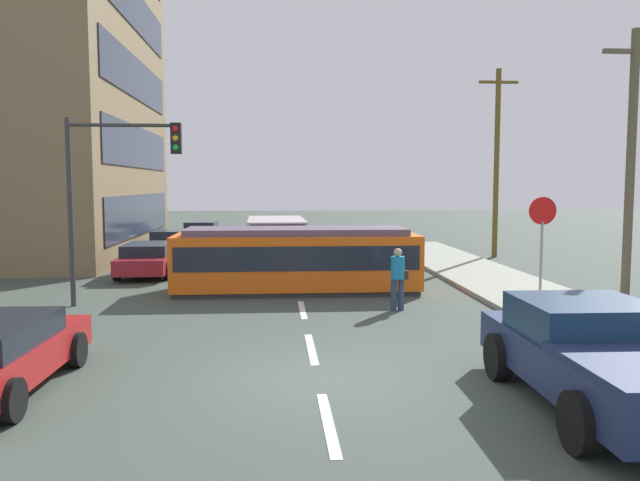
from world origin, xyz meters
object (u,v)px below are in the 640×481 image
object	(u,v)px
streetcar_tram	(296,259)
pickup_truck_parked	(598,356)
stop_sign	(542,227)
parked_sedan_mid	(149,258)
pedestrian_crossing	(398,275)
parked_sedan_furthest	(202,231)
parked_sedan_far	(173,242)
utility_pole_mid	(497,160)
city_bus	(276,236)
traffic_light_mast	(114,174)
utility_pole_near	(631,163)

from	to	relation	value
streetcar_tram	pickup_truck_parked	bearing A→B (deg)	-68.89
stop_sign	streetcar_tram	bearing A→B (deg)	155.90
streetcar_tram	parked_sedan_mid	size ratio (longest dim) A/B	1.69
pedestrian_crossing	pickup_truck_parked	size ratio (longest dim) A/B	0.33
parked_sedan_mid	parked_sedan_furthest	world-z (taller)	same
parked_sedan_far	utility_pole_mid	world-z (taller)	utility_pole_mid
pickup_truck_parked	parked_sedan_furthest	distance (m)	29.82
city_bus	stop_sign	xyz separation A→B (m)	(7.21, -11.70, 1.15)
traffic_light_mast	utility_pole_near	world-z (taller)	utility_pole_near
city_bus	pedestrian_crossing	size ratio (longest dim) A/B	3.47
parked_sedan_far	city_bus	bearing A→B (deg)	-22.38
pickup_truck_parked	utility_pole_near	size ratio (longest dim) A/B	0.67
streetcar_tram	utility_pole_mid	world-z (taller)	utility_pole_mid
parked_sedan_far	stop_sign	size ratio (longest dim) A/B	1.45
parked_sedan_furthest	pedestrian_crossing	bearing A→B (deg)	-70.21
streetcar_tram	pedestrian_crossing	bearing A→B (deg)	-50.99
utility_pole_near	pedestrian_crossing	bearing A→B (deg)	-178.26
traffic_light_mast	utility_pole_mid	distance (m)	18.02
pedestrian_crossing	traffic_light_mast	size ratio (longest dim) A/B	0.32
streetcar_tram	parked_sedan_mid	world-z (taller)	streetcar_tram
pedestrian_crossing	utility_pole_near	size ratio (longest dim) A/B	0.22
parked_sedan_furthest	traffic_light_mast	size ratio (longest dim) A/B	0.88
parked_sedan_furthest	stop_sign	xyz separation A→B (m)	(11.55, -20.69, 1.57)
parked_sedan_far	utility_pole_near	world-z (taller)	utility_pole_near
utility_pole_mid	utility_pole_near	bearing A→B (deg)	-92.36
pickup_truck_parked	parked_sedan_furthest	size ratio (longest dim) A/B	1.11
stop_sign	parked_sedan_far	bearing A→B (deg)	131.45
streetcar_tram	parked_sedan_mid	xyz separation A→B (m)	(-5.33, 3.96, -0.41)
streetcar_tram	traffic_light_mast	distance (m)	5.99
parked_sedan_far	parked_sedan_furthest	xyz separation A→B (m)	(0.57, 6.96, 0.00)
parked_sedan_mid	traffic_light_mast	world-z (taller)	traffic_light_mast
pickup_truck_parked	stop_sign	world-z (taller)	stop_sign
parked_sedan_far	utility_pole_mid	xyz separation A→B (m)	(15.01, -2.11, 3.85)
pickup_truck_parked	utility_pole_near	world-z (taller)	utility_pole_near
parked_sedan_furthest	parked_sedan_mid	bearing A→B (deg)	-91.61
utility_pole_mid	parked_sedan_furthest	bearing A→B (deg)	147.86
parked_sedan_mid	utility_pole_mid	distance (m)	16.02
streetcar_tram	pickup_truck_parked	xyz separation A→B (m)	(4.12, -10.67, -0.24)
city_bus	utility_pole_mid	world-z (taller)	utility_pole_mid
parked_sedan_furthest	utility_pole_near	distance (m)	25.21
streetcar_tram	parked_sedan_furthest	world-z (taller)	streetcar_tram
pedestrian_crossing	parked_sedan_far	size ratio (longest dim) A/B	0.40
traffic_light_mast	city_bus	bearing A→B (deg)	67.56
pedestrian_crossing	stop_sign	xyz separation A→B (m)	(4.02, 0.24, 1.25)
city_bus	parked_sedan_mid	xyz separation A→B (m)	(-4.73, -4.79, -0.42)
pedestrian_crossing	parked_sedan_mid	distance (m)	10.68
utility_pole_mid	parked_sedan_far	bearing A→B (deg)	171.99
city_bus	pedestrian_crossing	distance (m)	12.36
streetcar_tram	utility_pole_mid	xyz separation A→B (m)	(9.50, 8.66, 3.43)
parked_sedan_furthest	stop_sign	size ratio (longest dim) A/B	1.58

